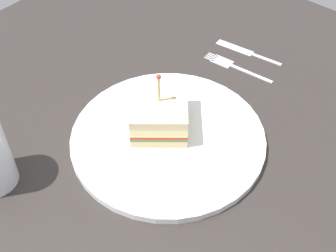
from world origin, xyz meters
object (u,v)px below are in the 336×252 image
(fork, at_px, (231,65))
(knife, at_px, (245,51))
(plate, at_px, (168,138))
(sandwich_half_center, at_px, (159,113))

(fork, relative_size, knife, 1.01)
(plate, xyz_separation_m, fork, (-0.20, -0.03, -0.00))
(plate, bearing_deg, knife, -172.66)
(plate, relative_size, fork, 2.19)
(plate, height_order, knife, plate)
(plate, height_order, fork, plate)
(plate, xyz_separation_m, knife, (-0.25, -0.03, -0.00))
(fork, bearing_deg, sandwich_half_center, 1.74)
(sandwich_half_center, distance_m, knife, 0.25)
(plate, relative_size, sandwich_half_center, 2.30)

